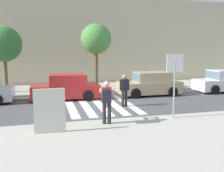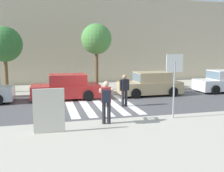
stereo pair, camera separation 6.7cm
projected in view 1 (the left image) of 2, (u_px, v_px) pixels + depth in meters
ground_plane at (101, 106)px, 14.36m from camera, size 120.00×120.00×0.00m
sidewalk_near at (141, 145)px, 8.41m from camera, size 60.00×6.00×0.14m
sidewalk_far at (84, 88)px, 20.09m from camera, size 60.00×4.80×0.14m
building_facade_far at (76, 41)px, 23.77m from camera, size 56.00×4.00×7.39m
crosswalk_stripe_0 at (71, 106)px, 14.15m from camera, size 0.44×5.20×0.01m
crosswalk_stripe_1 at (85, 106)px, 14.35m from camera, size 0.44×5.20×0.01m
crosswalk_stripe_2 at (100, 105)px, 14.55m from camera, size 0.44×5.20×0.01m
crosswalk_stripe_3 at (114, 104)px, 14.74m from camera, size 0.44×5.20×0.01m
crosswalk_stripe_4 at (127, 103)px, 14.94m from camera, size 0.44×5.20×0.01m
stop_sign at (175, 72)px, 11.10m from camera, size 0.76×0.08×2.75m
photographer_with_backpack at (107, 99)px, 10.34m from camera, size 0.70×0.92×1.72m
pedestrian_crossing at (124, 89)px, 14.08m from camera, size 0.57×0.31×1.72m
parked_car_red at (66, 88)px, 16.04m from camera, size 4.10×1.92×1.55m
parked_car_tan at (150, 84)px, 17.41m from camera, size 4.10×1.92×1.55m
parked_car_white at (224, 82)px, 18.82m from camera, size 4.10×1.92×1.55m
street_tree_west at (4, 44)px, 17.38m from camera, size 2.35×2.35×4.41m
street_tree_center at (96, 39)px, 18.34m from camera, size 2.14×2.14×4.68m
advertising_board at (50, 111)px, 9.31m from camera, size 1.10×0.11×1.60m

